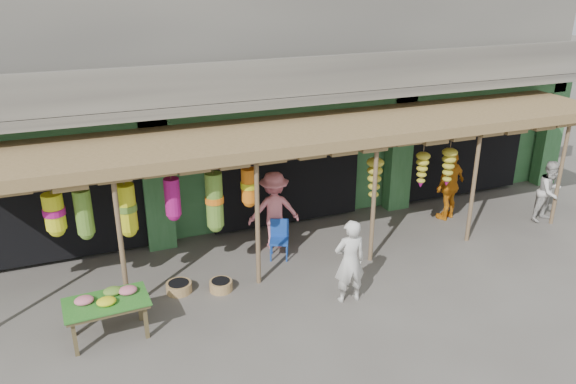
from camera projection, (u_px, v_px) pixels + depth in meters
name	position (u px, v px, depth m)	size (l,w,h in m)	color
ground	(323.00, 264.00, 11.76)	(80.00, 80.00, 0.00)	#514C47
building	(248.00, 66.00, 14.71)	(16.40, 6.80, 7.00)	gray
awning	(303.00, 137.00, 11.44)	(14.00, 2.70, 2.79)	brown
flower_table	(107.00, 302.00, 9.22)	(1.39, 0.86, 0.81)	brown
blue_chair	(279.00, 237.00, 11.91)	(0.52, 0.53, 0.83)	#173F9B
basket_mid	(179.00, 287.00, 10.71)	(0.49, 0.49, 0.19)	olive
basket_right	(221.00, 286.00, 10.76)	(0.44, 0.44, 0.20)	olive
person_front	(350.00, 261.00, 10.18)	(0.59, 0.39, 1.63)	silver
person_right	(550.00, 191.00, 13.53)	(0.74, 0.57, 1.51)	beige
person_vendor	(450.00, 185.00, 13.61)	(1.03, 0.43, 1.76)	orange
person_shopper	(274.00, 210.00, 12.20)	(1.13, 0.65, 1.74)	pink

